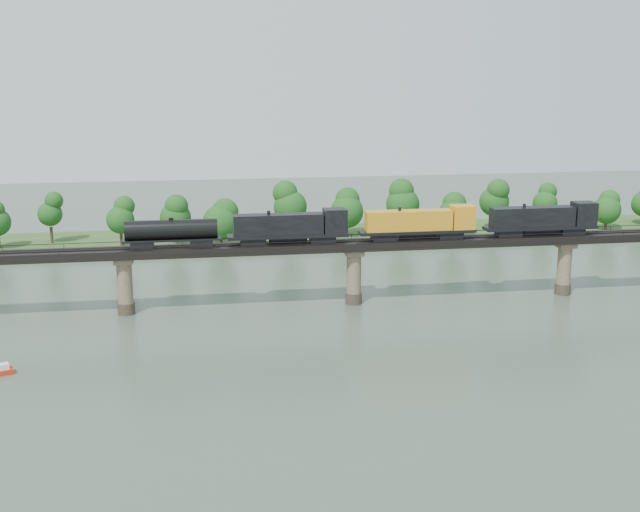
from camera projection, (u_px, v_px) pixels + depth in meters
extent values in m
plane|color=#39493A|center=(394.00, 362.00, 115.63)|extent=(400.00, 400.00, 0.00)
cube|color=#2C4D1F|center=(310.00, 237.00, 197.17)|extent=(300.00, 24.00, 1.60)
cylinder|color=#473A2D|center=(126.00, 308.00, 138.18)|extent=(3.00, 3.00, 2.00)
cylinder|color=#8A725A|center=(125.00, 283.00, 137.15)|extent=(2.60, 2.60, 9.00)
cube|color=#8A725A|center=(124.00, 260.00, 136.23)|extent=(3.20, 3.20, 1.00)
cylinder|color=#473A2D|center=(354.00, 298.00, 144.24)|extent=(3.00, 3.00, 2.00)
cylinder|color=#8A725A|center=(354.00, 274.00, 143.21)|extent=(2.60, 2.60, 9.00)
cube|color=#8A725A|center=(354.00, 252.00, 142.30)|extent=(3.20, 3.20, 1.00)
cylinder|color=#473A2D|center=(563.00, 289.00, 150.31)|extent=(3.00, 3.00, 2.00)
cylinder|color=#8A725A|center=(564.00, 265.00, 149.28)|extent=(2.60, 2.60, 9.00)
cube|color=#8A725A|center=(566.00, 244.00, 148.36)|extent=(3.20, 3.20, 1.00)
cube|color=black|center=(354.00, 245.00, 142.01)|extent=(220.00, 5.00, 1.50)
cube|color=black|center=(355.00, 241.00, 141.10)|extent=(220.00, 0.12, 0.16)
cube|color=black|center=(353.00, 240.00, 142.54)|extent=(220.00, 0.12, 0.16)
cube|color=black|center=(357.00, 240.00, 139.37)|extent=(220.00, 0.10, 0.10)
cube|color=black|center=(352.00, 234.00, 143.99)|extent=(220.00, 0.10, 0.10)
cube|color=black|center=(357.00, 242.00, 139.45)|extent=(0.08, 0.08, 0.70)
cube|color=black|center=(352.00, 236.00, 144.07)|extent=(0.08, 0.08, 0.70)
cylinder|color=#382619|center=(52.00, 235.00, 186.54)|extent=(0.70, 0.70, 3.71)
sphere|color=#134514|center=(50.00, 214.00, 185.40)|extent=(5.67, 5.67, 5.67)
sphere|color=#134514|center=(49.00, 201.00, 184.70)|extent=(4.25, 4.25, 4.25)
cylinder|color=#382619|center=(121.00, 240.00, 181.50)|extent=(0.70, 0.70, 3.51)
sphere|color=#134514|center=(120.00, 220.00, 180.42)|extent=(6.31, 6.31, 6.31)
sphere|color=#134514|center=(120.00, 207.00, 179.76)|extent=(4.73, 4.73, 4.73)
cylinder|color=#382619|center=(176.00, 236.00, 185.79)|extent=(0.70, 0.70, 3.34)
sphere|color=#134514|center=(175.00, 218.00, 184.77)|extent=(7.18, 7.18, 7.18)
sphere|color=#134514|center=(175.00, 206.00, 184.13)|extent=(5.39, 5.39, 5.39)
cylinder|color=#382619|center=(221.00, 238.00, 184.81)|extent=(0.70, 0.70, 2.83)
sphere|color=#134514|center=(221.00, 222.00, 183.95)|extent=(8.26, 8.26, 8.26)
sphere|color=#134514|center=(220.00, 212.00, 183.41)|extent=(6.19, 6.19, 6.19)
cylinder|color=#382619|center=(291.00, 228.00, 193.54)|extent=(0.70, 0.70, 3.96)
sphere|color=#134514|center=(290.00, 207.00, 192.33)|extent=(8.07, 8.07, 8.07)
sphere|color=#134514|center=(290.00, 193.00, 191.57)|extent=(6.05, 6.05, 6.05)
cylinder|color=#382619|center=(347.00, 229.00, 194.20)|extent=(0.70, 0.70, 3.27)
sphere|color=#134514|center=(347.00, 212.00, 193.20)|extent=(8.03, 8.03, 8.03)
sphere|color=#134514|center=(347.00, 200.00, 192.58)|extent=(6.02, 6.02, 6.02)
cylinder|color=#382619|center=(402.00, 225.00, 197.39)|extent=(0.70, 0.70, 3.92)
sphere|color=#134514|center=(403.00, 204.00, 196.19)|extent=(8.29, 8.29, 8.29)
sphere|color=#134514|center=(403.00, 191.00, 195.45)|extent=(6.21, 6.21, 6.21)
cylinder|color=#382619|center=(454.00, 231.00, 192.46)|extent=(0.70, 0.70, 3.02)
sphere|color=#134514|center=(454.00, 215.00, 191.54)|extent=(7.74, 7.74, 7.74)
sphere|color=#134514|center=(455.00, 204.00, 190.96)|extent=(5.80, 5.80, 5.80)
cylinder|color=#382619|center=(493.00, 221.00, 202.72)|extent=(0.70, 0.70, 3.80)
sphere|color=#134514|center=(494.00, 202.00, 201.56)|extent=(7.47, 7.47, 7.47)
sphere|color=#134514|center=(495.00, 189.00, 200.84)|extent=(5.60, 5.60, 5.60)
cylinder|color=#382619|center=(544.00, 221.00, 205.06)|extent=(0.70, 0.70, 3.38)
sphere|color=#134514|center=(545.00, 203.00, 204.03)|extent=(6.23, 6.23, 6.23)
sphere|color=#134514|center=(546.00, 192.00, 203.38)|extent=(4.67, 4.67, 4.67)
cylinder|color=#382619|center=(606.00, 224.00, 201.59)|extent=(0.70, 0.70, 2.77)
sphere|color=#134514|center=(607.00, 210.00, 200.74)|extent=(7.04, 7.04, 7.04)
sphere|color=#134514|center=(608.00, 201.00, 200.21)|extent=(5.28, 5.28, 5.28)
cube|color=black|center=(571.00, 231.00, 147.90)|extent=(4.44, 2.66, 1.22)
cube|color=black|center=(508.00, 233.00, 146.05)|extent=(4.44, 2.66, 1.22)
cube|color=black|center=(540.00, 227.00, 146.79)|extent=(21.07, 3.33, 0.55)
cube|color=black|center=(532.00, 217.00, 146.07)|extent=(15.53, 2.99, 3.55)
cube|color=black|center=(584.00, 213.00, 147.51)|extent=(3.99, 3.33, 4.21)
cylinder|color=black|center=(540.00, 231.00, 146.93)|extent=(6.65, 1.55, 1.55)
cube|color=black|center=(450.00, 235.00, 144.37)|extent=(4.44, 2.66, 1.22)
cube|color=black|center=(384.00, 237.00, 142.51)|extent=(4.44, 2.66, 1.22)
cube|color=black|center=(417.00, 231.00, 143.26)|extent=(21.07, 3.33, 0.55)
cube|color=orange|center=(408.00, 220.00, 142.54)|extent=(15.53, 2.99, 3.55)
cube|color=orange|center=(462.00, 217.00, 143.98)|extent=(3.99, 3.33, 4.21)
cylinder|color=black|center=(417.00, 235.00, 143.40)|extent=(6.65, 1.55, 1.55)
cube|color=black|center=(322.00, 239.00, 140.83)|extent=(4.44, 2.66, 1.22)
cube|color=black|center=(253.00, 241.00, 138.98)|extent=(4.44, 2.66, 1.22)
cube|color=black|center=(288.00, 235.00, 139.73)|extent=(21.07, 3.33, 0.55)
cube|color=black|center=(278.00, 224.00, 139.01)|extent=(15.53, 2.99, 3.55)
cube|color=black|center=(335.00, 221.00, 140.45)|extent=(3.99, 3.33, 4.21)
cylinder|color=black|center=(288.00, 239.00, 139.87)|extent=(6.65, 1.55, 1.55)
cube|color=black|center=(201.00, 243.00, 137.64)|extent=(3.88, 2.44, 1.22)
cube|color=black|center=(142.00, 245.00, 136.12)|extent=(3.88, 2.44, 1.22)
cube|color=black|center=(172.00, 240.00, 136.71)|extent=(16.64, 2.66, 0.33)
cylinder|color=black|center=(171.00, 229.00, 136.31)|extent=(15.53, 3.33, 3.33)
cylinder|color=black|center=(171.00, 219.00, 135.90)|extent=(0.78, 0.78, 0.55)
cube|color=white|center=(4.00, 366.00, 111.00)|extent=(1.62, 1.62, 0.73)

